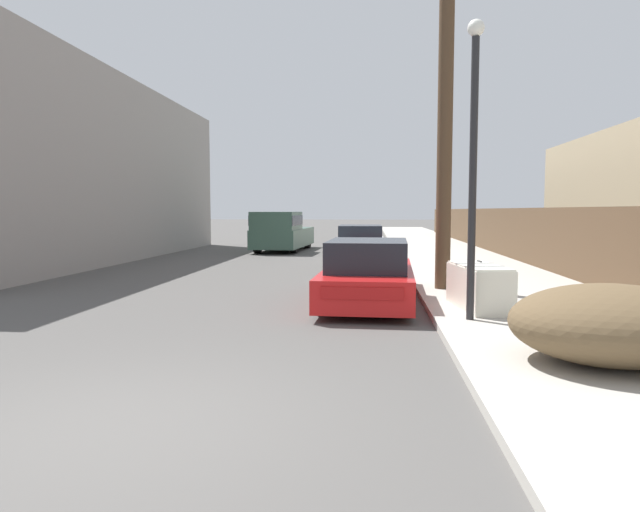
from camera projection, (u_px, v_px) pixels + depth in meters
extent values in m
plane|color=#4F4C49|center=(108.00, 431.00, 4.78)|extent=(220.00, 220.00, 0.00)
cube|color=#ADA89E|center=(436.00, 247.00, 27.63)|extent=(4.20, 63.00, 0.12)
cube|color=silver|center=(479.00, 287.00, 10.04)|extent=(0.91, 1.88, 0.74)
cube|color=white|center=(479.00, 266.00, 10.01)|extent=(0.87, 1.80, 0.03)
cube|color=#333335|center=(480.00, 261.00, 10.58)|extent=(0.06, 0.20, 0.02)
cube|color=gray|center=(474.00, 263.00, 10.30)|extent=(0.70, 0.16, 0.01)
cube|color=gray|center=(484.00, 266.00, 9.74)|extent=(0.70, 0.16, 0.01)
cube|color=red|center=(369.00, 282.00, 11.39)|extent=(1.90, 4.67, 0.57)
cube|color=black|center=(368.00, 255.00, 10.93)|extent=(1.56, 2.27, 0.57)
cube|color=#B21414|center=(362.00, 293.00, 9.09)|extent=(1.33, 0.09, 0.20)
cylinder|color=black|center=(339.00, 278.00, 12.90)|extent=(0.23, 0.62, 0.62)
cylinder|color=black|center=(404.00, 279.00, 12.71)|extent=(0.23, 0.62, 0.62)
cylinder|color=black|center=(323.00, 297.00, 10.08)|extent=(0.23, 0.62, 0.62)
cylinder|color=black|center=(407.00, 299.00, 9.89)|extent=(0.23, 0.62, 0.62)
cube|color=silver|center=(360.00, 247.00, 21.31)|extent=(1.84, 4.30, 0.65)
cube|color=black|center=(360.00, 232.00, 21.09)|extent=(1.57, 2.41, 0.51)
cube|color=#B21414|center=(360.00, 248.00, 19.16)|extent=(1.40, 0.04, 0.23)
cylinder|color=black|center=(341.00, 249.00, 22.70)|extent=(0.21, 0.62, 0.62)
cylinder|color=black|center=(380.00, 249.00, 22.58)|extent=(0.21, 0.62, 0.62)
cylinder|color=black|center=(338.00, 254.00, 20.06)|extent=(0.21, 0.62, 0.62)
cylinder|color=black|center=(382.00, 254.00, 19.94)|extent=(0.21, 0.62, 0.62)
cube|color=#385647|center=(284.00, 237.00, 26.21)|extent=(2.25, 5.56, 0.81)
cube|color=#385647|center=(277.00, 221.00, 24.67)|extent=(1.96, 2.56, 0.77)
cube|color=black|center=(277.00, 220.00, 24.67)|extent=(2.00, 2.51, 0.42)
cylinder|color=black|center=(294.00, 244.00, 24.44)|extent=(0.30, 0.81, 0.79)
cylinder|color=black|center=(257.00, 244.00, 24.68)|extent=(0.30, 0.81, 0.79)
cylinder|color=black|center=(307.00, 240.00, 27.78)|extent=(0.30, 0.81, 0.79)
cylinder|color=black|center=(275.00, 240.00, 28.02)|extent=(0.30, 0.81, 0.79)
cylinder|color=#4C3826|center=(445.00, 98.00, 12.31)|extent=(0.33, 0.33, 8.29)
cylinder|color=#232326|center=(473.00, 181.00, 8.86)|extent=(0.12, 0.12, 4.37)
sphere|color=white|center=(476.00, 28.00, 8.68)|extent=(0.26, 0.26, 0.26)
ellipsoid|color=brown|center=(612.00, 324.00, 6.41)|extent=(2.27, 1.98, 0.90)
cube|color=brown|center=(484.00, 229.00, 25.55)|extent=(0.08, 40.08, 1.81)
cube|color=gray|center=(46.00, 171.00, 21.22)|extent=(7.00, 19.15, 6.58)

